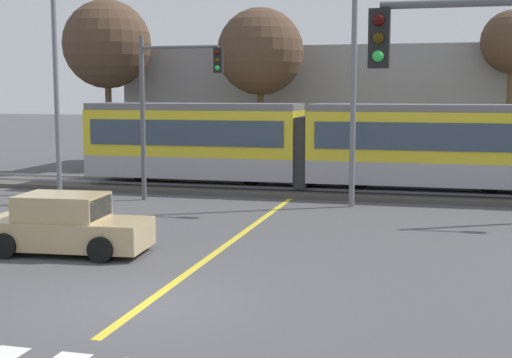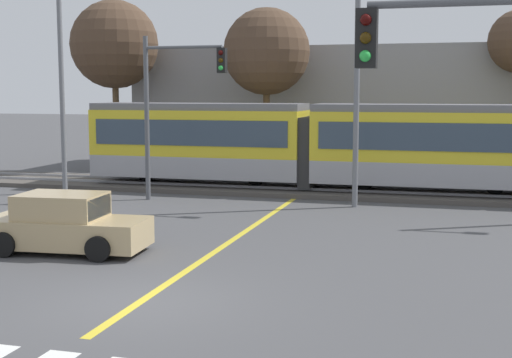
{
  "view_description": "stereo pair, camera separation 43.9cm",
  "coord_description": "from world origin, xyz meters",
  "px_view_note": "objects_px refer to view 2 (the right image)",
  "views": [
    {
      "loc": [
        5.43,
        -12.6,
        4.14
      ],
      "look_at": [
        0.38,
        7.17,
        1.6
      ],
      "focal_mm": 50.0,
      "sensor_mm": 36.0,
      "label": 1
    },
    {
      "loc": [
        5.86,
        -12.49,
        4.14
      ],
      "look_at": [
        0.38,
        7.17,
        1.6
      ],
      "focal_mm": 50.0,
      "sensor_mm": 36.0,
      "label": 2
    }
  ],
  "objects_px": {
    "traffic_light_far_left": "(172,93)",
    "light_rail_tram": "(430,145)",
    "sedan_crossing": "(65,225)",
    "bare_tree_far_west": "(114,45)",
    "bare_tree_west": "(267,52)",
    "street_lamp_centre": "(362,75)",
    "street_lamp_west": "(65,58)"
  },
  "relations": [
    {
      "from": "traffic_light_far_left",
      "to": "sedan_crossing",
      "type": "bearing_deg",
      "value": -86.31
    },
    {
      "from": "bare_tree_far_west",
      "to": "bare_tree_west",
      "type": "xyz_separation_m",
      "value": [
        7.9,
        -0.09,
        -0.47
      ]
    },
    {
      "from": "light_rail_tram",
      "to": "street_lamp_west",
      "type": "distance_m",
      "value": 14.77
    },
    {
      "from": "traffic_light_far_left",
      "to": "bare_tree_west",
      "type": "xyz_separation_m",
      "value": [
        1.51,
        8.03,
        1.91
      ]
    },
    {
      "from": "bare_tree_far_west",
      "to": "light_rail_tram",
      "type": "bearing_deg",
      "value": -16.19
    },
    {
      "from": "traffic_light_far_left",
      "to": "light_rail_tram",
      "type": "bearing_deg",
      "value": 21.21
    },
    {
      "from": "street_lamp_west",
      "to": "street_lamp_centre",
      "type": "relative_size",
      "value": 1.17
    },
    {
      "from": "traffic_light_far_left",
      "to": "bare_tree_far_west",
      "type": "relative_size",
      "value": 0.71
    },
    {
      "from": "street_lamp_west",
      "to": "traffic_light_far_left",
      "type": "bearing_deg",
      "value": -8.32
    },
    {
      "from": "sedan_crossing",
      "to": "street_lamp_centre",
      "type": "xyz_separation_m",
      "value": [
        6.4,
        9.15,
        3.98
      ]
    },
    {
      "from": "street_lamp_west",
      "to": "bare_tree_west",
      "type": "xyz_separation_m",
      "value": [
        6.35,
        7.33,
        0.51
      ]
    },
    {
      "from": "sedan_crossing",
      "to": "street_lamp_west",
      "type": "height_order",
      "value": "street_lamp_west"
    },
    {
      "from": "sedan_crossing",
      "to": "street_lamp_centre",
      "type": "bearing_deg",
      "value": 55.02
    },
    {
      "from": "street_lamp_west",
      "to": "bare_tree_far_west",
      "type": "bearing_deg",
      "value": 101.83
    },
    {
      "from": "sedan_crossing",
      "to": "street_lamp_centre",
      "type": "relative_size",
      "value": 0.52
    },
    {
      "from": "traffic_light_far_left",
      "to": "street_lamp_centre",
      "type": "xyz_separation_m",
      "value": [
        6.97,
        0.36,
        0.65
      ]
    },
    {
      "from": "traffic_light_far_left",
      "to": "bare_tree_far_west",
      "type": "height_order",
      "value": "bare_tree_far_west"
    },
    {
      "from": "sedan_crossing",
      "to": "traffic_light_far_left",
      "type": "height_order",
      "value": "traffic_light_far_left"
    },
    {
      "from": "sedan_crossing",
      "to": "bare_tree_west",
      "type": "height_order",
      "value": "bare_tree_west"
    },
    {
      "from": "street_lamp_centre",
      "to": "bare_tree_west",
      "type": "height_order",
      "value": "street_lamp_centre"
    },
    {
      "from": "light_rail_tram",
      "to": "sedan_crossing",
      "type": "distance_m",
      "value": 15.17
    },
    {
      "from": "sedan_crossing",
      "to": "light_rail_tram",
      "type": "bearing_deg",
      "value": 54.96
    },
    {
      "from": "sedan_crossing",
      "to": "bare_tree_west",
      "type": "relative_size",
      "value": 0.54
    },
    {
      "from": "street_lamp_centre",
      "to": "light_rail_tram",
      "type": "bearing_deg",
      "value": 54.79
    },
    {
      "from": "sedan_crossing",
      "to": "traffic_light_far_left",
      "type": "xyz_separation_m",
      "value": [
        -0.57,
        8.78,
        3.33
      ]
    },
    {
      "from": "light_rail_tram",
      "to": "street_lamp_west",
      "type": "bearing_deg",
      "value": -168.46
    },
    {
      "from": "street_lamp_west",
      "to": "bare_tree_west",
      "type": "relative_size",
      "value": 1.21
    },
    {
      "from": "bare_tree_far_west",
      "to": "bare_tree_west",
      "type": "relative_size",
      "value": 1.08
    },
    {
      "from": "street_lamp_centre",
      "to": "bare_tree_west",
      "type": "xyz_separation_m",
      "value": [
        -5.46,
        7.67,
        1.27
      ]
    },
    {
      "from": "traffic_light_far_left",
      "to": "street_lamp_west",
      "type": "xyz_separation_m",
      "value": [
        -4.85,
        0.71,
        1.4
      ]
    },
    {
      "from": "light_rail_tram",
      "to": "street_lamp_centre",
      "type": "bearing_deg",
      "value": -125.21
    },
    {
      "from": "light_rail_tram",
      "to": "street_lamp_west",
      "type": "xyz_separation_m",
      "value": [
        -14.08,
        -2.88,
        3.39
      ]
    }
  ]
}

